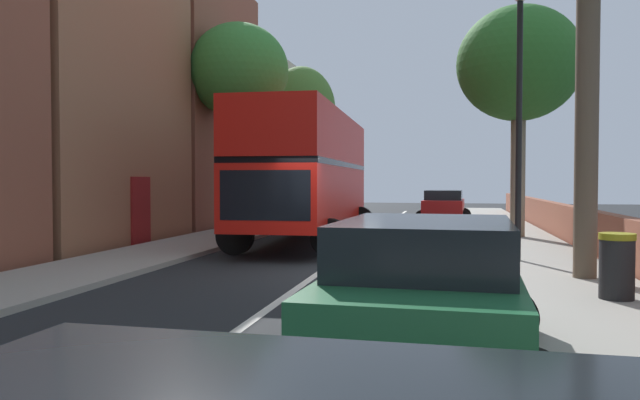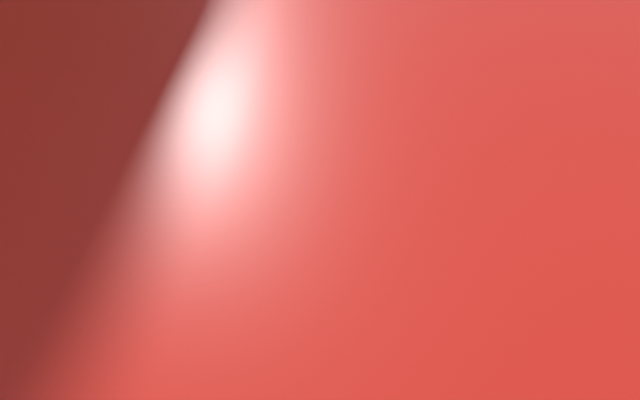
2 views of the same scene
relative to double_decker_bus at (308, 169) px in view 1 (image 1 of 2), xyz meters
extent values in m
plane|color=black|center=(1.70, -6.03, -2.35)|extent=(84.00, 84.00, 0.00)
cube|color=silver|center=(1.70, -6.03, -2.35)|extent=(0.16, 54.00, 0.01)
cube|color=#9E998E|center=(-3.20, -6.03, -2.29)|extent=(2.60, 60.00, 0.12)
cube|color=#9E998E|center=(6.60, -6.03, -2.29)|extent=(2.60, 60.00, 0.12)
cube|color=#9E6647|center=(-6.80, -2.03, 2.71)|extent=(4.00, 7.68, 10.14)
cube|color=maroon|center=(-4.77, -2.03, -1.30)|extent=(0.08, 1.10, 2.10)
cube|color=brown|center=(-6.80, 5.97, 3.00)|extent=(4.00, 7.68, 10.70)
cube|color=#194C23|center=(-4.77, 5.97, -1.30)|extent=(0.08, 1.10, 2.10)
cube|color=beige|center=(-6.80, 13.97, 2.16)|extent=(4.00, 7.68, 9.02)
cube|color=maroon|center=(-4.77, 13.97, -1.30)|extent=(0.08, 1.10, 2.10)
cube|color=red|center=(0.00, 0.01, -0.80)|extent=(2.86, 10.68, 1.70)
cube|color=black|center=(0.00, 0.01, 0.13)|extent=(2.88, 10.57, 0.16)
cube|color=red|center=(0.00, 0.01, 0.96)|extent=(2.86, 10.68, 1.50)
cube|color=black|center=(0.18, -5.27, -0.72)|extent=(2.20, 0.14, 1.19)
cylinder|color=black|center=(1.40, -3.55, -1.85)|extent=(1.01, 0.33, 1.00)
cylinder|color=black|center=(-1.16, -3.64, -1.85)|extent=(1.01, 0.33, 1.00)
cylinder|color=black|center=(1.16, 3.65, -1.85)|extent=(1.01, 0.33, 1.00)
cylinder|color=black|center=(-1.40, 3.57, -1.85)|extent=(1.01, 0.33, 1.00)
cube|color=#AD1919|center=(4.20, 10.45, -1.57)|extent=(1.99, 4.14, 0.60)
cube|color=black|center=(4.19, 10.25, -1.05)|extent=(1.76, 2.31, 0.45)
cylinder|color=black|center=(3.33, 11.75, -2.03)|extent=(0.65, 0.25, 0.64)
cylinder|color=black|center=(5.18, 11.66, -2.03)|extent=(0.65, 0.25, 0.64)
cylinder|color=black|center=(3.22, 9.23, -2.03)|extent=(0.65, 0.25, 0.64)
cylinder|color=black|center=(5.07, 9.15, -2.03)|extent=(0.65, 0.25, 0.64)
cube|color=#1E6038|center=(4.20, -12.56, -1.57)|extent=(1.97, 4.41, 0.61)
cube|color=black|center=(4.19, -12.78, -1.02)|extent=(1.75, 2.45, 0.50)
cylinder|color=black|center=(3.34, -11.18, -2.03)|extent=(0.65, 0.25, 0.64)
cylinder|color=black|center=(5.17, -11.26, -2.03)|extent=(0.65, 0.25, 0.64)
cylinder|color=black|center=(3.23, -13.86, -2.03)|extent=(0.65, 0.25, 0.64)
cylinder|color=black|center=(5.06, -13.94, -2.03)|extent=(0.65, 0.25, 0.64)
cylinder|color=#7A6B56|center=(-3.49, 3.28, 0.33)|extent=(0.46, 0.46, 5.12)
ellipsoid|color=#387F33|center=(-3.49, 3.28, 3.84)|extent=(3.81, 3.81, 3.63)
cylinder|color=brown|center=(6.97, -6.57, 1.39)|extent=(0.43, 0.43, 7.24)
cylinder|color=brown|center=(-3.54, 13.57, 0.18)|extent=(0.48, 0.48, 4.83)
ellipsoid|color=#47752D|center=(-3.54, 13.57, 3.54)|extent=(3.75, 3.75, 4.71)
cylinder|color=#7A6B56|center=(6.66, 2.13, 0.12)|extent=(0.48, 0.48, 4.71)
ellipsoid|color=#2D6B28|center=(6.66, 2.13, 3.49)|extent=(4.06, 4.06, 3.78)
cylinder|color=black|center=(6.00, -4.17, 0.77)|extent=(0.14, 0.14, 6.00)
cylinder|color=black|center=(7.00, -8.72, -1.77)|extent=(0.52, 0.52, 0.94)
cylinder|color=olive|center=(7.00, -8.72, -1.25)|extent=(0.55, 0.55, 0.10)
camera|label=1|loc=(4.41, -18.95, -0.38)|focal=34.09mm
camera|label=2|loc=(0.13, -0.93, 1.94)|focal=32.75mm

